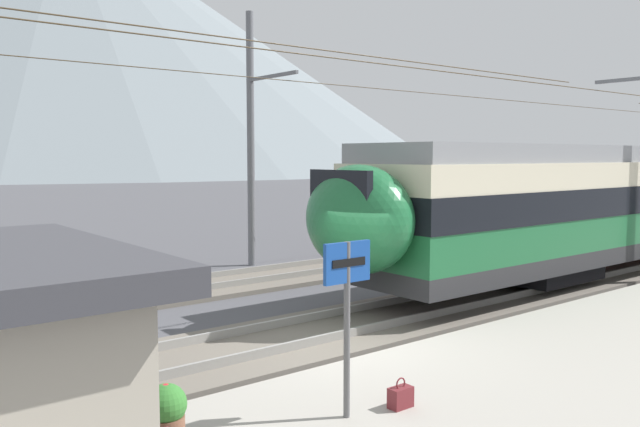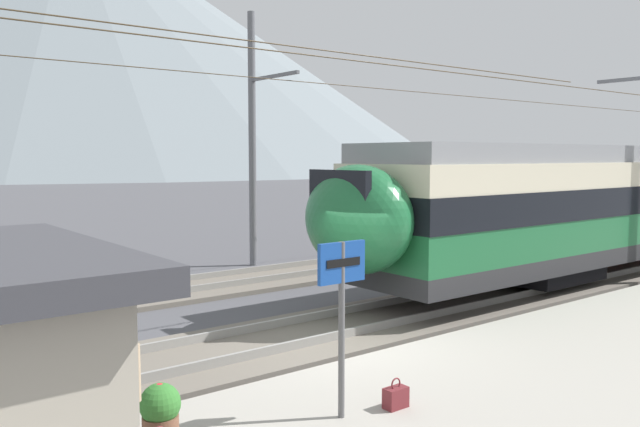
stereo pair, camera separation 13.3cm
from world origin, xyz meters
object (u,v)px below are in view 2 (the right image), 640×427
Objects in this scene: platform_sign at (342,289)px; passenger_walking at (115,391)px; catenary_mast_far_side at (255,135)px; handbag_near_sign at (396,397)px; train_far_track at (618,184)px; potted_plant_platform_edge at (160,411)px.

platform_sign is 1.30× the size of passenger_walking.
catenary_mast_far_side is at bearing 62.20° from platform_sign.
passenger_walking is 4.25× the size of handbag_near_sign.
train_far_track is 19.23m from catenary_mast_far_side.
catenary_mast_far_side is 13.43m from platform_sign.
handbag_near_sign is (-24.43, -9.71, -1.75)m from train_far_track.
platform_sign is (-6.17, -11.70, -2.30)m from catenary_mast_far_side.
catenary_mast_far_side is at bearing 52.30° from passenger_walking.
platform_sign is 1.66m from handbag_near_sign.
platform_sign is 3.19× the size of potted_plant_platform_edge.
platform_sign is (-25.17, -9.50, -0.28)m from train_far_track.
passenger_walking is (-27.96, -9.39, -0.94)m from train_far_track.
train_far_track is 26.35m from handbag_near_sign.
train_far_track is 28.67m from potted_plant_platform_edge.
train_far_track is 12.24× the size of platform_sign.
catenary_mast_far_side is 14.19m from potted_plant_platform_edge.
passenger_walking is at bearing 177.74° from platform_sign.
platform_sign reaches higher than passenger_walking.
catenary_mast_far_side is 13.62m from handbag_near_sign.
train_far_track is at bearing 18.57° from passenger_walking.
catenary_mast_far_side is at bearing 65.49° from handbag_near_sign.
platform_sign reaches higher than potted_plant_platform_edge.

